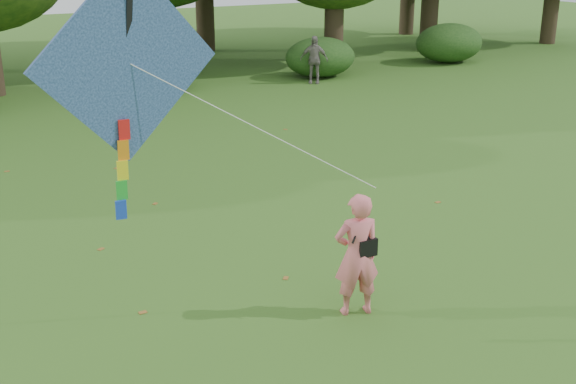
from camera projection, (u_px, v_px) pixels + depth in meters
ground at (375, 331)px, 10.08m from camera, size 100.00×100.00×0.00m
man_kite_flyer at (357, 255)px, 10.29m from camera, size 0.77×0.61×1.84m
bystander_right at (314, 60)px, 27.43m from camera, size 1.11×0.97×1.80m
crossbody_bag at (365, 246)px, 10.28m from camera, size 0.43×0.20×0.72m
flying_kite at (128, 66)px, 8.71m from camera, size 4.39×1.16×3.26m
shrub_band at (43, 79)px, 23.90m from camera, size 39.15×3.22×1.88m
fallen_leaves at (139, 202)px, 15.07m from camera, size 10.09×8.65×0.01m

